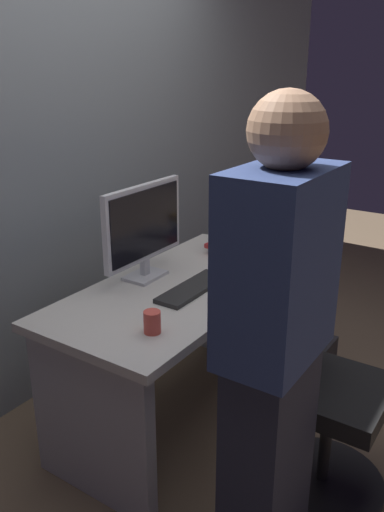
{
  "coord_description": "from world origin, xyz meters",
  "views": [
    {
      "loc": [
        -1.88,
        -1.31,
        1.7
      ],
      "look_at": [
        0.0,
        -0.05,
        0.87
      ],
      "focal_mm": 37.02,
      "sensor_mm": 36.0,
      "label": 1
    }
  ],
  "objects_px": {
    "mouse": "(228,267)",
    "cell_phone": "(266,259)",
    "desk": "(183,326)",
    "book_stack": "(228,236)",
    "person_at_desk": "(274,356)",
    "office_chair": "(317,394)",
    "handbag": "(314,366)",
    "keyboard": "(193,288)",
    "monitor": "(144,227)",
    "cup_near_keyboard": "(152,322)"
  },
  "relations": [
    {
      "from": "mouse",
      "to": "cell_phone",
      "type": "xyz_separation_m",
      "value": [
        0.24,
        -0.09,
        -0.01
      ]
    },
    {
      "from": "desk",
      "to": "book_stack",
      "type": "xyz_separation_m",
      "value": [
        0.51,
        0.05,
        0.31
      ]
    },
    {
      "from": "person_at_desk",
      "to": "book_stack",
      "type": "height_order",
      "value": "person_at_desk"
    },
    {
      "from": "desk",
      "to": "mouse",
      "type": "distance_m",
      "value": 0.37
    },
    {
      "from": "office_chair",
      "to": "handbag",
      "type": "bearing_deg",
      "value": 20.59
    },
    {
      "from": "person_at_desk",
      "to": "keyboard",
      "type": "relative_size",
      "value": 3.81
    },
    {
      "from": "desk",
      "to": "book_stack",
      "type": "distance_m",
      "value": 0.6
    },
    {
      "from": "desk",
      "to": "cell_phone",
      "type": "height_order",
      "value": "cell_phone"
    },
    {
      "from": "cell_phone",
      "to": "handbag",
      "type": "relative_size",
      "value": 0.38
    },
    {
      "from": "monitor",
      "to": "mouse",
      "type": "relative_size",
      "value": 5.4
    },
    {
      "from": "office_chair",
      "to": "monitor",
      "type": "relative_size",
      "value": 1.74
    },
    {
      "from": "office_chair",
      "to": "cell_phone",
      "type": "relative_size",
      "value": 6.53
    },
    {
      "from": "keyboard",
      "to": "cell_phone",
      "type": "height_order",
      "value": "keyboard"
    },
    {
      "from": "person_at_desk",
      "to": "cell_phone",
      "type": "xyz_separation_m",
      "value": [
        1.05,
        0.54,
        -0.11
      ]
    },
    {
      "from": "office_chair",
      "to": "keyboard",
      "type": "xyz_separation_m",
      "value": [
        0.04,
        0.64,
        0.3
      ]
    },
    {
      "from": "desk",
      "to": "person_at_desk",
      "type": "distance_m",
      "value": 0.97
    },
    {
      "from": "keyboard",
      "to": "cell_phone",
      "type": "distance_m",
      "value": 0.55
    },
    {
      "from": "office_chair",
      "to": "cell_phone",
      "type": "xyz_separation_m",
      "value": [
        0.58,
        0.53,
        0.3
      ]
    },
    {
      "from": "keyboard",
      "to": "office_chair",
      "type": "bearing_deg",
      "value": -93.62
    },
    {
      "from": "cup_near_keyboard",
      "to": "cell_phone",
      "type": "relative_size",
      "value": 0.61
    },
    {
      "from": "desk",
      "to": "cup_near_keyboard",
      "type": "xyz_separation_m",
      "value": [
        -0.46,
        -0.17,
        0.27
      ]
    },
    {
      "from": "office_chair",
      "to": "keyboard",
      "type": "distance_m",
      "value": 0.71
    },
    {
      "from": "desk",
      "to": "handbag",
      "type": "relative_size",
      "value": 3.77
    },
    {
      "from": "monitor",
      "to": "mouse",
      "type": "xyz_separation_m",
      "value": [
        0.3,
        -0.29,
        -0.24
      ]
    },
    {
      "from": "desk",
      "to": "cup_near_keyboard",
      "type": "bearing_deg",
      "value": -159.38
    },
    {
      "from": "monitor",
      "to": "handbag",
      "type": "height_order",
      "value": "monitor"
    },
    {
      "from": "keyboard",
      "to": "book_stack",
      "type": "xyz_separation_m",
      "value": [
        0.55,
        0.13,
        0.08
      ]
    },
    {
      "from": "office_chair",
      "to": "mouse",
      "type": "height_order",
      "value": "office_chair"
    },
    {
      "from": "office_chair",
      "to": "cell_phone",
      "type": "height_order",
      "value": "office_chair"
    },
    {
      "from": "cup_near_keyboard",
      "to": "desk",
      "type": "bearing_deg",
      "value": 20.62
    },
    {
      "from": "cup_near_keyboard",
      "to": "handbag",
      "type": "bearing_deg",
      "value": -15.6
    },
    {
      "from": "desk",
      "to": "person_at_desk",
      "type": "bearing_deg",
      "value": -127.2
    },
    {
      "from": "office_chair",
      "to": "keyboard",
      "type": "bearing_deg",
      "value": 86.44
    },
    {
      "from": "monitor",
      "to": "handbag",
      "type": "distance_m",
      "value": 1.24
    },
    {
      "from": "cup_near_keyboard",
      "to": "handbag",
      "type": "relative_size",
      "value": 0.23
    },
    {
      "from": "mouse",
      "to": "book_stack",
      "type": "xyz_separation_m",
      "value": [
        0.24,
        0.15,
        0.07
      ]
    },
    {
      "from": "mouse",
      "to": "handbag",
      "type": "height_order",
      "value": "mouse"
    },
    {
      "from": "office_chair",
      "to": "keyboard",
      "type": "height_order",
      "value": "office_chair"
    },
    {
      "from": "mouse",
      "to": "handbag",
      "type": "xyz_separation_m",
      "value": [
        0.32,
        -0.37,
        -0.6
      ]
    },
    {
      "from": "monitor",
      "to": "keyboard",
      "type": "distance_m",
      "value": 0.37
    },
    {
      "from": "desk",
      "to": "monitor",
      "type": "height_order",
      "value": "monitor"
    },
    {
      "from": "person_at_desk",
      "to": "keyboard",
      "type": "xyz_separation_m",
      "value": [
        0.51,
        0.64,
        -0.11
      ]
    },
    {
      "from": "mouse",
      "to": "cup_near_keyboard",
      "type": "distance_m",
      "value": 0.73
    },
    {
      "from": "book_stack",
      "to": "desk",
      "type": "bearing_deg",
      "value": -173.91
    },
    {
      "from": "person_at_desk",
      "to": "cup_near_keyboard",
      "type": "bearing_deg",
      "value": 80.89
    },
    {
      "from": "person_at_desk",
      "to": "monitor",
      "type": "distance_m",
      "value": 1.06
    },
    {
      "from": "handbag",
      "to": "desk",
      "type": "bearing_deg",
      "value": 141.63
    },
    {
      "from": "mouse",
      "to": "cup_near_keyboard",
      "type": "relative_size",
      "value": 1.13
    },
    {
      "from": "cup_near_keyboard",
      "to": "handbag",
      "type": "distance_m",
      "value": 1.26
    },
    {
      "from": "monitor",
      "to": "keyboard",
      "type": "relative_size",
      "value": 1.26
    }
  ]
}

